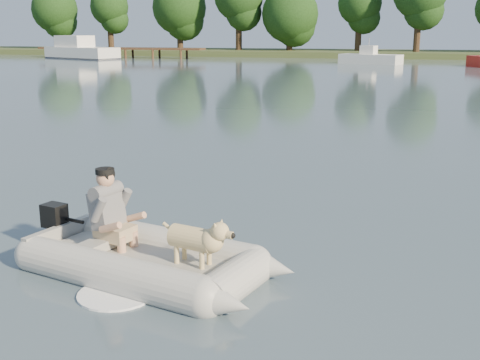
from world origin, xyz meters
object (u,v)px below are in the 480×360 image
(man, at_px, (108,207))
(motorboat, at_px, (371,52))
(dock, at_px, (120,53))
(dog, at_px, (193,242))
(cabin_cruiser, at_px, (81,47))
(dinghy, at_px, (148,230))

(man, distance_m, motorboat, 46.77)
(dock, bearing_deg, man, -64.39)
(dock, xyz_separation_m, dog, (26.08, -52.18, -0.03))
(man, relative_size, cabin_cruiser, 0.12)
(dinghy, relative_size, man, 4.47)
(dog, distance_m, cabin_cruiser, 57.51)
(cabin_cruiser, bearing_deg, dog, -37.88)
(dog, relative_size, cabin_cruiser, 0.10)
(dinghy, bearing_deg, dog, 4.57)
(dock, bearing_deg, dinghy, -63.93)
(dock, distance_m, man, 57.50)
(dog, xyz_separation_m, cabin_cruiser, (-29.07, 49.62, 0.65))
(cabin_cruiser, relative_size, motorboat, 1.63)
(dock, distance_m, cabin_cruiser, 3.99)
(dock, distance_m, dinghy, 57.97)
(dog, xyz_separation_m, motorboat, (-0.35, 47.09, 0.54))
(dock, distance_m, dog, 58.33)
(motorboat, bearing_deg, man, -71.06)
(cabin_cruiser, bearing_deg, dinghy, -38.34)
(dock, height_order, dog, dock)
(dinghy, distance_m, dog, 0.61)
(dog, bearing_deg, dinghy, -175.43)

